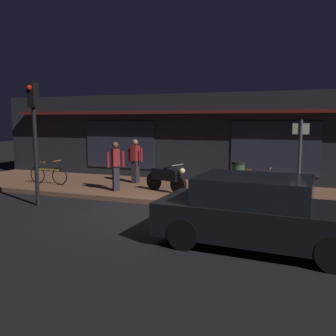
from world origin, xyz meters
TOP-DOWN VIEW (x-y plane):
  - ground_plane at (0.00, 0.00)m, footprint 60.00×60.00m
  - sidewalk_slab at (0.00, 3.00)m, footprint 18.00×4.00m
  - storefront_building at (0.00, 6.39)m, footprint 18.00×3.30m
  - motorcycle at (-0.06, 2.32)m, footprint 1.63×0.82m
  - bicycle_parked at (2.82, 2.71)m, footprint 1.66×0.42m
  - bicycle_extra at (-4.75, 2.19)m, footprint 1.66×0.42m
  - person_photographer at (-1.76, 1.94)m, footprint 0.52×0.46m
  - person_bystander at (-1.81, 3.61)m, footprint 0.61×0.39m
  - sign_post at (4.08, 1.82)m, footprint 0.44×0.09m
  - trash_bin at (2.06, 3.93)m, footprint 0.48×0.48m
  - traffic_light_pole at (-3.23, -0.24)m, footprint 0.24×0.33m
  - parked_car_near at (3.35, -1.56)m, footprint 4.20×2.01m

SIDE VIEW (x-z plane):
  - ground_plane at x=0.00m, z-range 0.00..0.00m
  - sidewalk_slab at x=0.00m, z-range 0.00..0.15m
  - bicycle_parked at x=2.82m, z-range 0.05..0.96m
  - bicycle_extra at x=-4.75m, z-range 0.05..0.96m
  - trash_bin at x=2.06m, z-range 0.16..1.09m
  - motorcycle at x=-0.06m, z-range 0.16..1.13m
  - parked_car_near at x=3.35m, z-range -0.01..1.41m
  - person_photographer at x=-1.76m, z-range 0.19..1.86m
  - person_bystander at x=-1.81m, z-range 0.19..1.86m
  - sign_post at x=4.08m, z-range 0.31..2.71m
  - storefront_building at x=0.00m, z-range 0.00..3.60m
  - traffic_light_pole at x=-3.23m, z-range 0.68..4.28m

